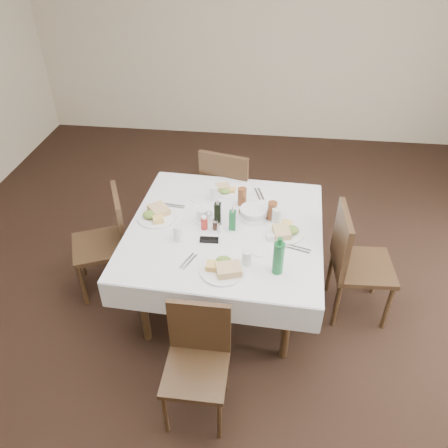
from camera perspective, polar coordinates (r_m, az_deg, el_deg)
name	(u,v)px	position (r m, az deg, el deg)	size (l,w,h in m)	color
ground_plane	(229,317)	(3.68, 0.69, -12.10)	(7.00, 7.00, 0.00)	black
room_shell	(231,123)	(2.64, 0.96, 13.08)	(6.04, 7.04, 2.80)	beige
dining_table	(225,234)	(3.38, 0.16, -1.34)	(1.53, 1.53, 0.76)	black
chair_north	(228,189)	(4.16, 0.48, 4.62)	(0.56, 0.56, 0.98)	black
chair_south	(198,354)	(2.86, -3.47, -16.64)	(0.40, 0.40, 0.84)	black
chair_east	(353,258)	(3.52, 16.47, -4.29)	(0.48, 0.48, 0.96)	black
chair_west	(109,236)	(3.74, -14.77, -1.55)	(0.58, 0.58, 0.92)	black
meal_north	(225,190)	(3.73, 0.14, 4.50)	(0.23, 0.23, 0.05)	white
meal_south	(224,268)	(2.94, -0.06, -5.77)	(0.31, 0.31, 0.07)	white
meal_east	(285,231)	(3.28, 8.00, -0.91)	(0.29, 0.29, 0.06)	white
meal_west	(157,214)	(3.46, -8.81, 1.24)	(0.31, 0.31, 0.07)	white
side_plate_a	(199,198)	(3.65, -3.24, 3.37)	(0.15, 0.15, 0.01)	white
side_plate_b	(260,250)	(3.12, 4.72, -3.44)	(0.14, 0.14, 0.01)	white
water_n	(214,193)	(3.61, -1.36, 4.02)	(0.07, 0.07, 0.12)	silver
water_s	(247,258)	(2.97, 2.98, -4.46)	(0.06, 0.06, 0.11)	silver
water_e	(276,216)	(3.36, 6.83, 1.07)	(0.07, 0.07, 0.12)	silver
water_w	(178,233)	(3.19, -6.07, -1.18)	(0.07, 0.07, 0.12)	silver
iced_tea_a	(242,197)	(3.54, 2.38, 3.59)	(0.07, 0.07, 0.15)	brown
iced_tea_b	(272,211)	(3.39, 6.32, 1.74)	(0.07, 0.07, 0.15)	brown
bread_basket	(254,213)	(3.42, 3.88, 1.45)	(0.24, 0.24, 0.08)	silver
oil_cruet_dark	(218,212)	(3.33, -0.83, 1.61)	(0.05, 0.05, 0.21)	black
oil_cruet_green	(233,219)	(3.26, 1.12, 0.60)	(0.05, 0.05, 0.21)	#175F2E
ketchup_bottle	(204,223)	(3.29, -2.59, 0.14)	(0.05, 0.05, 0.11)	red
salt_shaker	(219,228)	(3.26, -0.62, -0.51)	(0.04, 0.04, 0.08)	white
pepper_shaker	(215,225)	(3.28, -1.17, -0.09)	(0.04, 0.04, 0.08)	#39231A
coffee_mug	(202,215)	(3.38, -2.83, 1.13)	(0.15, 0.14, 0.10)	white
sunglasses	(209,240)	(3.18, -1.94, -2.08)	(0.14, 0.05, 0.03)	black
green_bottle	(278,257)	(2.89, 7.12, -4.35)	(0.07, 0.07, 0.28)	#175F2E
sugar_caddy	(272,237)	(3.21, 6.31, -1.72)	(0.10, 0.07, 0.04)	white
cutlery_n	(259,194)	(3.71, 4.62, 3.91)	(0.10, 0.19, 0.01)	silver
cutlery_s	(189,261)	(3.03, -4.64, -4.86)	(0.10, 0.18, 0.01)	silver
cutlery_e	(297,248)	(3.17, 9.46, -3.17)	(0.20, 0.10, 0.01)	silver
cutlery_w	(174,206)	(3.57, -6.50, 2.34)	(0.18, 0.06, 0.01)	silver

